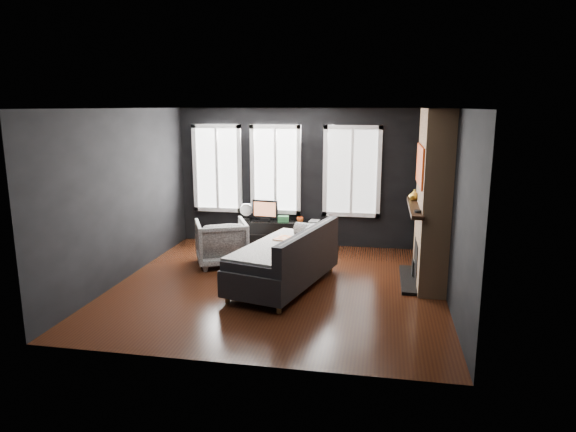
% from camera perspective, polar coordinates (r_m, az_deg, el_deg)
% --- Properties ---
extents(floor, '(5.00, 5.00, 0.00)m').
position_cam_1_polar(floor, '(8.03, -1.10, -7.76)').
color(floor, black).
rests_on(floor, ground).
extents(ceiling, '(5.00, 5.00, 0.00)m').
position_cam_1_polar(ceiling, '(7.56, -1.18, 11.88)').
color(ceiling, white).
rests_on(ceiling, ground).
extents(wall_back, '(5.00, 0.02, 2.70)m').
position_cam_1_polar(wall_back, '(10.11, 1.71, 4.26)').
color(wall_back, black).
rests_on(wall_back, ground).
extents(wall_left, '(0.02, 5.00, 2.70)m').
position_cam_1_polar(wall_left, '(8.54, -17.83, 2.22)').
color(wall_left, black).
rests_on(wall_left, ground).
extents(wall_right, '(0.02, 5.00, 2.70)m').
position_cam_1_polar(wall_right, '(7.59, 17.68, 1.06)').
color(wall_right, black).
rests_on(wall_right, ground).
extents(windows, '(4.00, 0.16, 1.76)m').
position_cam_1_polar(windows, '(10.06, -0.86, 10.12)').
color(windows, white).
rests_on(windows, wall_back).
extents(fireplace, '(0.70, 1.62, 2.70)m').
position_cam_1_polar(fireplace, '(8.16, 15.79, 1.91)').
color(fireplace, '#93724C').
rests_on(fireplace, floor).
extents(sofa, '(1.62, 2.40, 0.94)m').
position_cam_1_polar(sofa, '(7.89, -0.50, -4.53)').
color(sofa, '#252528').
rests_on(sofa, floor).
extents(stripe_pillow, '(0.16, 0.39, 0.38)m').
position_cam_1_polar(stripe_pillow, '(8.19, 2.60, -2.39)').
color(stripe_pillow, gray).
rests_on(stripe_pillow, sofa).
extents(armchair, '(1.10, 1.07, 0.87)m').
position_cam_1_polar(armchair, '(9.06, -7.41, -2.67)').
color(armchair, silver).
rests_on(armchair, floor).
extents(media_console, '(1.55, 0.58, 0.52)m').
position_cam_1_polar(media_console, '(10.14, -1.03, -1.97)').
color(media_console, black).
rests_on(media_console, floor).
extents(monitor, '(0.53, 0.17, 0.46)m').
position_cam_1_polar(monitor, '(10.07, -2.56, 0.79)').
color(monitor, black).
rests_on(monitor, media_console).
extents(desk_fan, '(0.30, 0.30, 0.35)m').
position_cam_1_polar(desk_fan, '(10.12, -4.65, 0.48)').
color(desk_fan, '#A1A1A1').
rests_on(desk_fan, media_console).
extents(mug, '(0.14, 0.12, 0.13)m').
position_cam_1_polar(mug, '(9.95, 1.35, -0.33)').
color(mug, '#E4571C').
rests_on(mug, media_console).
extents(book, '(0.18, 0.04, 0.25)m').
position_cam_1_polar(book, '(10.03, 2.44, 0.12)').
color(book, '#C2B598').
rests_on(book, media_console).
extents(storage_box, '(0.22, 0.16, 0.11)m').
position_cam_1_polar(storage_box, '(9.99, -0.52, -0.32)').
color(storage_box, '#317D42').
rests_on(storage_box, media_console).
extents(mantel_vase, '(0.19, 0.20, 0.17)m').
position_cam_1_polar(mantel_vase, '(8.58, 13.85, 2.28)').
color(mantel_vase, gold).
rests_on(mantel_vase, fireplace).
extents(mantel_clock, '(0.14, 0.14, 0.04)m').
position_cam_1_polar(mantel_clock, '(7.62, 14.23, 0.51)').
color(mantel_clock, black).
rests_on(mantel_clock, fireplace).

